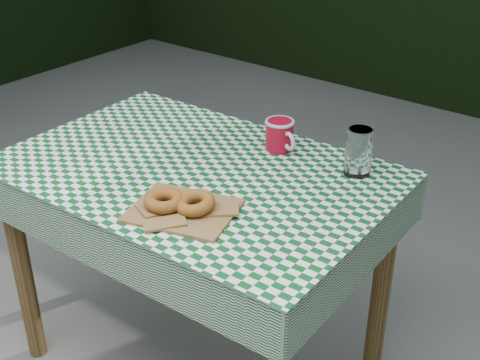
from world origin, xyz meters
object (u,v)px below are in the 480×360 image
object	(u,v)px
table	(199,274)
drinking_glass	(359,151)
coffee_mug	(279,135)
paper_bag	(183,210)

from	to	relation	value
table	drinking_glass	xyz separation A→B (m)	(0.39, 0.27, 0.45)
coffee_mug	paper_bag	bearing A→B (deg)	-64.92
coffee_mug	drinking_glass	xyz separation A→B (m)	(0.27, 0.01, 0.02)
paper_bag	coffee_mug	size ratio (longest dim) A/B	1.56
coffee_mug	drinking_glass	distance (m)	0.27
table	paper_bag	size ratio (longest dim) A/B	4.18
paper_bag	coffee_mug	world-z (taller)	coffee_mug
coffee_mug	table	bearing A→B (deg)	-92.05
drinking_glass	table	bearing A→B (deg)	-145.45
paper_bag	table	bearing A→B (deg)	124.84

